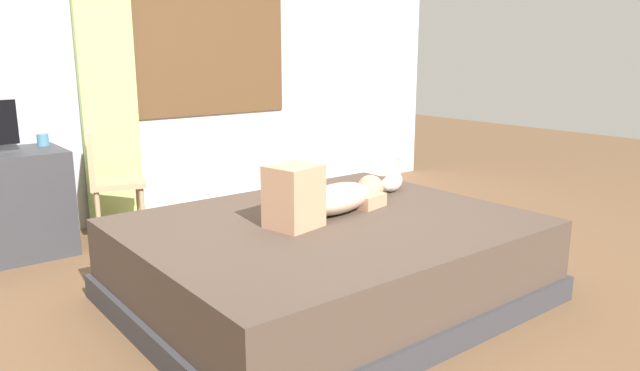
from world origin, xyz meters
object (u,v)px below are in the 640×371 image
at_px(cat, 392,182).
at_px(chair_by_desk, 107,177).
at_px(cup, 43,140).
at_px(person_lying, 327,197).
at_px(bed, 328,260).

distance_m(cat, chair_by_desk, 2.08).
height_order(cup, chair_by_desk, chair_by_desk).
relative_size(cup, chair_by_desk, 0.10).
relative_size(person_lying, cup, 10.70).
height_order(bed, cup, cup).
distance_m(bed, person_lying, 0.37).
xyz_separation_m(person_lying, cup, (-1.03, 1.98, 0.19)).
bearing_deg(person_lying, cup, 117.45).
relative_size(cat, cup, 3.68).
bearing_deg(cat, bed, -160.93).
xyz_separation_m(cat, chair_by_desk, (-1.41, 1.53, -0.04)).
bearing_deg(cup, person_lying, -62.55).
xyz_separation_m(person_lying, cat, (0.73, 0.20, -0.05)).
xyz_separation_m(person_lying, chair_by_desk, (-0.68, 1.72, -0.08)).
xyz_separation_m(bed, cup, (-0.98, 2.06, 0.55)).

